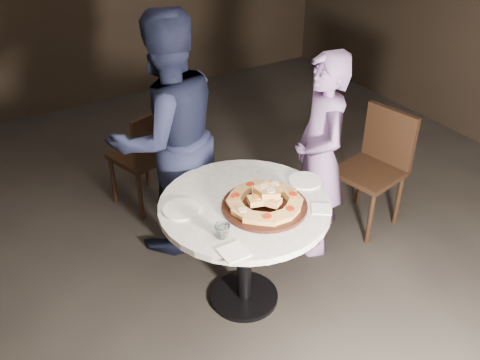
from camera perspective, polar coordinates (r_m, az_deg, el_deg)
The scene contains 13 objects.
floor at distance 3.49m, azimuth 1.46°, elevation -12.74°, with size 7.00×7.00×0.00m, color black.
table at distance 3.11m, azimuth 0.48°, elevation -4.58°, with size 1.23×1.23×0.74m.
serving_board at distance 3.00m, azimuth 2.64°, elevation -2.77°, with size 0.48×0.48×0.02m, color black.
focaccia_pile at distance 2.97m, azimuth 2.69°, elevation -2.10°, with size 0.43×0.42×0.11m.
plate_left at distance 2.99m, azimuth -6.27°, elevation -3.13°, with size 0.21×0.21×0.01m, color white.
plate_right at distance 3.24m, azimuth 6.96°, elevation -0.07°, with size 0.20×0.20×0.01m, color white.
water_glass at distance 2.76m, azimuth -1.89°, elevation -5.49°, with size 0.08×0.08×0.08m, color silver.
napkin_near at distance 2.69m, azimuth -0.68°, elevation -7.70°, with size 0.13×0.13×0.01m, color white.
napkin_far at distance 3.02m, azimuth 8.68°, elevation -3.06°, with size 0.11×0.11×0.01m, color white.
chair_far at distance 4.10m, azimuth -9.84°, elevation 2.96°, with size 0.50×0.51×0.85m.
chair_right at distance 4.02m, azimuth 14.44°, elevation 2.01°, with size 0.50×0.49×0.88m.
diner_navy at distance 3.53m, azimuth -7.76°, elevation 4.57°, with size 0.81×0.63×1.68m, color #141931.
diner_teal at distance 3.55m, azimuth 8.50°, elevation 2.44°, with size 0.52×0.34×1.43m, color #8067A2.
Camera 1 is at (-1.35, -2.05, 2.48)m, focal length 40.00 mm.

